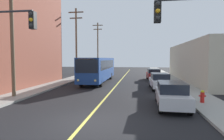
# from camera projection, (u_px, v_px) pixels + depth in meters

# --- Properties ---
(ground_plane) EXTENTS (120.00, 120.00, 0.00)m
(ground_plane) POSITION_uv_depth(u_px,v_px,m) (84.00, 123.00, 9.12)
(ground_plane) COLOR black
(sidewalk_left) EXTENTS (2.50, 90.00, 0.15)m
(sidewalk_left) POSITION_uv_depth(u_px,v_px,m) (45.00, 87.00, 20.03)
(sidewalk_left) COLOR gray
(sidewalk_left) RESTS_ON ground
(sidewalk_right) EXTENTS (2.50, 90.00, 0.15)m
(sidewalk_right) POSITION_uv_depth(u_px,v_px,m) (188.00, 90.00, 17.95)
(sidewalk_right) COLOR gray
(sidewalk_right) RESTS_ON ground
(lane_stripe_center) EXTENTS (0.16, 60.00, 0.01)m
(lane_stripe_center) POSITION_uv_depth(u_px,v_px,m) (118.00, 83.00, 23.93)
(lane_stripe_center) COLOR #D8CC4C
(lane_stripe_center) RESTS_ON ground
(city_bus) EXTENTS (2.67, 12.18, 3.20)m
(city_bus) POSITION_uv_depth(u_px,v_px,m) (99.00, 68.00, 24.93)
(city_bus) COLOR navy
(city_bus) RESTS_ON ground
(parked_car_silver) EXTENTS (1.95, 4.46, 1.62)m
(parked_car_silver) POSITION_uv_depth(u_px,v_px,m) (172.00, 94.00, 11.94)
(parked_car_silver) COLOR #B7B7BC
(parked_car_silver) RESTS_ON ground
(parked_car_white) EXTENTS (1.96, 4.46, 1.62)m
(parked_car_white) POSITION_uv_depth(u_px,v_px,m) (160.00, 81.00, 19.21)
(parked_car_white) COLOR silver
(parked_car_white) RESTS_ON ground
(parked_car_red) EXTENTS (1.96, 4.46, 1.62)m
(parked_car_red) POSITION_uv_depth(u_px,v_px,m) (154.00, 74.00, 27.36)
(parked_car_red) COLOR maroon
(parked_car_red) RESTS_ON ground
(utility_pole_near) EXTENTS (2.40, 0.28, 9.69)m
(utility_pole_near) POSITION_uv_depth(u_px,v_px,m) (12.00, 28.00, 14.61)
(utility_pole_near) COLOR brown
(utility_pole_near) RESTS_ON sidewalk_left
(utility_pole_mid) EXTENTS (2.40, 0.28, 10.76)m
(utility_pole_mid) POSITION_uv_depth(u_px,v_px,m) (76.00, 40.00, 29.54)
(utility_pole_mid) COLOR brown
(utility_pole_mid) RESTS_ON sidewalk_left
(utility_pole_far) EXTENTS (2.40, 0.28, 11.23)m
(utility_pole_far) POSITION_uv_depth(u_px,v_px,m) (98.00, 45.00, 43.75)
(utility_pole_far) COLOR brown
(utility_pole_far) RESTS_ON sidewalk_left
(traffic_signal_left_corner) EXTENTS (3.75, 0.48, 6.00)m
(traffic_signal_left_corner) POSITION_uv_depth(u_px,v_px,m) (2.00, 38.00, 11.13)
(traffic_signal_left_corner) COLOR #2D2D33
(traffic_signal_left_corner) RESTS_ON sidewalk_left
(traffic_signal_right_corner) EXTENTS (3.75, 0.48, 6.00)m
(traffic_signal_right_corner) POSITION_uv_depth(u_px,v_px,m) (201.00, 32.00, 8.63)
(traffic_signal_right_corner) COLOR #2D2D33
(traffic_signal_right_corner) RESTS_ON sidewalk_right
(fire_hydrant) EXTENTS (0.44, 0.26, 0.84)m
(fire_hydrant) POSITION_uv_depth(u_px,v_px,m) (202.00, 96.00, 12.68)
(fire_hydrant) COLOR red
(fire_hydrant) RESTS_ON sidewalk_right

